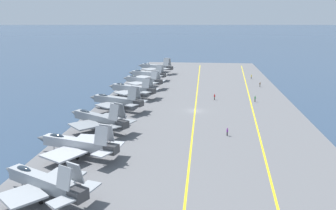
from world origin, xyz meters
The scene contains 17 objects.
ground_plane centered at (0.00, 0.00, 0.00)m, with size 2000.00×2000.00×0.00m, color #2D425B.
carrier_deck centered at (0.00, 0.00, 0.20)m, with size 195.22×53.47×0.40m, color slate.
deck_stripe_foul_line centered at (0.00, -14.71, 0.40)m, with size 175.70×0.36×0.01m, color yellow.
deck_stripe_centerline centered at (0.00, 0.00, 0.40)m, with size 175.70×0.36×0.01m, color yellow.
parked_jet_nearest centered at (-47.42, 18.70, 2.84)m, with size 12.17×15.49×6.11m.
parked_jet_second centered at (-32.77, 19.39, 2.74)m, with size 13.70×16.62×6.31m.
parked_jet_third centered at (-18.12, 20.00, 2.98)m, with size 13.48×16.49×6.70m.
parked_jet_fourth centered at (-1.63, 20.23, 3.05)m, with size 12.00×16.45×6.74m.
parked_jet_fifth centered at (13.93, 19.34, 3.00)m, with size 12.46×16.70×6.30m.
parked_jet_sixth centered at (28.54, 18.65, 3.02)m, with size 12.19×15.73×6.16m.
parked_jet_seventh centered at (43.54, 19.39, 2.73)m, with size 12.01×15.84×6.04m.
parked_jet_eighth centered at (60.64, 18.52, 3.09)m, with size 14.23×17.13×6.76m.
crew_purple_vest centered at (-19.00, -7.04, 1.31)m, with size 0.41×0.31×1.66m.
crew_red_vest centered at (12.98, -5.26, 1.34)m, with size 0.29×0.40×1.71m.
crew_brown_vest centered at (34.09, -21.28, 1.32)m, with size 0.46×0.42×1.68m.
crew_yellow_vest centered at (50.07, -20.32, 1.33)m, with size 0.43×0.34×1.70m.
crew_green_vest centered at (11.58, -16.64, 1.38)m, with size 0.46×0.41×1.78m.
Camera 1 is at (-88.37, -2.04, 24.01)m, focal length 38.00 mm.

